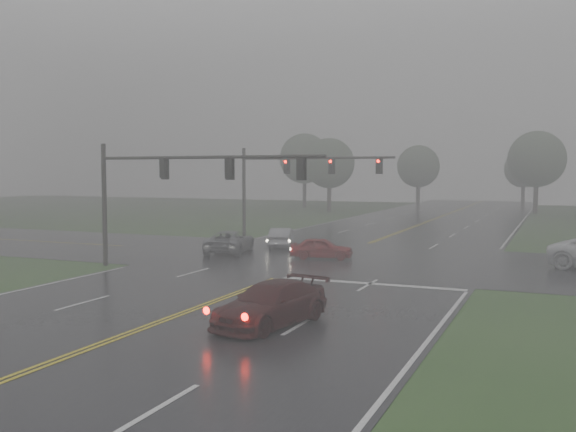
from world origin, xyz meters
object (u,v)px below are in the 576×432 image
at_px(sedan_silver, 282,247).
at_px(car_grey, 230,253).
at_px(signal_gantry_near, 167,180).
at_px(sedan_red, 322,259).
at_px(sedan_maroon, 271,326).
at_px(signal_gantry_far, 288,175).

distance_m(sedan_silver, car_grey, 4.24).
bearing_deg(signal_gantry_near, sedan_red, 50.08).
bearing_deg(sedan_maroon, sedan_red, 116.26).
distance_m(sedan_red, signal_gantry_near, 10.22).
distance_m(sedan_silver, signal_gantry_near, 12.20).
xyz_separation_m(sedan_silver, signal_gantry_far, (-1.79, 5.22, 4.80)).
height_order(car_grey, signal_gantry_far, signal_gantry_far).
distance_m(sedan_maroon, sedan_red, 16.25).
relative_size(sedan_red, signal_gantry_far, 0.30).
relative_size(sedan_maroon, sedan_red, 1.33).
bearing_deg(signal_gantry_far, sedan_maroon, -68.05).
bearing_deg(sedan_silver, signal_gantry_far, -87.89).
distance_m(sedan_silver, signal_gantry_far, 7.31).
relative_size(sedan_maroon, signal_gantry_far, 0.40).
distance_m(car_grey, signal_gantry_near, 8.71).
relative_size(sedan_red, car_grey, 0.73).
height_order(sedan_maroon, sedan_silver, sedan_maroon).
xyz_separation_m(sedan_silver, signal_gantry_near, (-1.50, -11.19, 4.61)).
height_order(car_grey, signal_gantry_near, signal_gantry_near).
bearing_deg(car_grey, sedan_maroon, 109.10).
relative_size(sedan_red, signal_gantry_near, 0.29).
bearing_deg(sedan_red, signal_gantry_far, 19.94).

